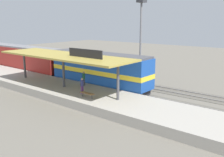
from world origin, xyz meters
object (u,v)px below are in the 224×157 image
Objects in this scene: person_waiting at (84,78)px; person_walking at (82,85)px; light_mast at (141,22)px; locomotive at (99,70)px; passenger_carriage_front at (20,58)px; platform_bench at (87,93)px.

person_waiting is 3.51m from person_walking.
light_mast is 12.43m from person_waiting.
light_mast is 6.84× the size of person_waiting.
person_waiting is at bearing 42.42° from person_walking.
locomotive is 0.72× the size of passenger_carriage_front.
passenger_carriage_front is at bearing 74.55° from platform_bench.
person_walking is (-5.29, -20.28, -0.46)m from passenger_carriage_front.
light_mast is 6.84× the size of person_walking.
locomotive reaches higher than platform_bench.
person_waiting is (-2.70, 0.09, -0.56)m from locomotive.
passenger_carriage_front is at bearing 75.38° from person_walking.
locomotive is 8.44× the size of person_waiting.
passenger_carriage_front is at bearing 112.20° from light_mast.
light_mast reaches higher than passenger_carriage_front.
locomotive is 9.90m from light_mast.
locomotive is at bearing -90.00° from passenger_carriage_front.
passenger_carriage_front is 18.12m from person_waiting.
light_mast is (7.80, -1.11, 5.99)m from locomotive.
platform_bench is at bearing -130.99° from person_waiting.
passenger_carriage_front is at bearing 90.00° from locomotive.
person_walking is (-13.09, -1.17, -6.54)m from light_mast.
person_walking is at bearing 63.60° from platform_bench.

